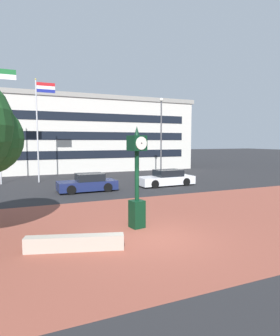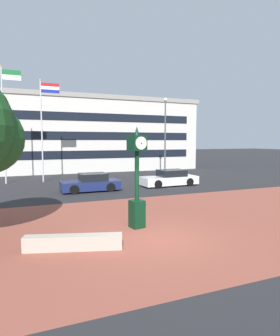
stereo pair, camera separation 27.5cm
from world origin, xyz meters
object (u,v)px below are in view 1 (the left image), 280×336
(car_street_mid, at_px, (166,179))
(flagpole_primary, at_px, (0,117))
(flagpole_secondary, at_px, (39,123))
(civic_building, at_px, (71,135))
(car_street_near, at_px, (88,183))
(street_lamp_post, at_px, (161,130))
(street_clock, at_px, (137,181))

(car_street_mid, height_order, flagpole_primary, flagpole_primary)
(flagpole_primary, height_order, flagpole_secondary, flagpole_primary)
(civic_building, bearing_deg, car_street_near, -95.92)
(flagpole_primary, xyz_separation_m, street_lamp_post, (14.14, -1.29, -0.92))
(flagpole_primary, bearing_deg, flagpole_secondary, 0.00)
(car_street_near, distance_m, street_lamp_post, 10.51)
(civic_building, bearing_deg, street_lamp_post, -62.36)
(flagpole_primary, bearing_deg, street_lamp_post, -5.21)
(street_clock, distance_m, civic_building, 26.95)
(car_street_mid, bearing_deg, street_lamp_post, -24.30)
(car_street_near, height_order, car_street_mid, same)
(car_street_mid, xyz_separation_m, flagpole_primary, (-12.19, 6.00, 4.99))
(civic_building, relative_size, street_lamp_post, 3.82)
(flagpole_secondary, bearing_deg, car_street_near, -65.90)
(car_street_near, bearing_deg, car_street_mid, -89.56)
(car_street_near, relative_size, street_lamp_post, 0.54)
(flagpole_secondary, xyz_separation_m, civic_building, (4.56, 11.26, -0.74))
(car_street_near, distance_m, flagpole_primary, 9.79)
(car_street_mid, bearing_deg, car_street_near, 89.50)
(flagpole_primary, height_order, civic_building, flagpole_primary)
(car_street_near, height_order, flagpole_primary, flagpole_primary)
(street_clock, height_order, civic_building, civic_building)
(car_street_mid, relative_size, civic_building, 0.16)
(street_clock, xyz_separation_m, flagpole_primary, (-5.68, 15.51, 3.62))
(street_clock, xyz_separation_m, car_street_mid, (6.52, 9.51, -1.37))
(car_street_mid, xyz_separation_m, civic_building, (-4.63, 17.26, 3.85))
(flagpole_primary, relative_size, flagpole_secondary, 1.09)
(street_clock, relative_size, flagpole_secondary, 0.47)
(car_street_near, distance_m, civic_building, 17.93)
(flagpole_secondary, height_order, street_lamp_post, flagpole_secondary)
(car_street_near, relative_size, flagpole_secondary, 0.47)
(street_lamp_post, bearing_deg, car_street_mid, -112.45)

